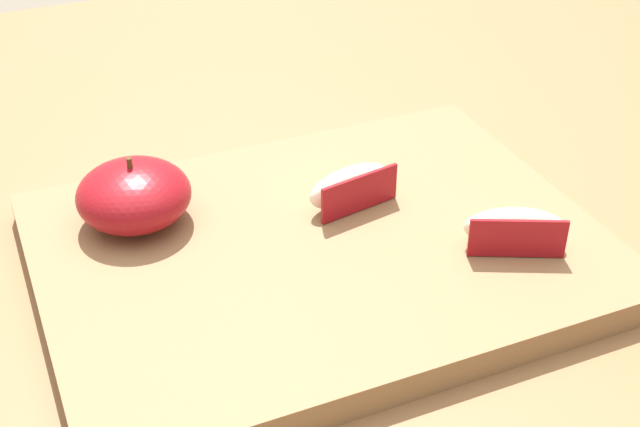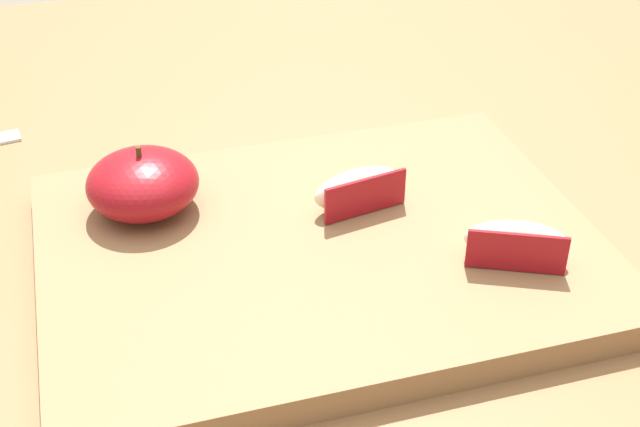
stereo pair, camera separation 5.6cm
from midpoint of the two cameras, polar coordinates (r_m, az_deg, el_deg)
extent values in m
cube|color=brown|center=(0.64, -5.28, -1.69)|extent=(1.13, 1.00, 0.03)
cube|color=brown|center=(1.36, 9.85, 0.09)|extent=(0.06, 0.06, 0.72)
cube|color=olive|center=(0.58, -2.78, -2.56)|extent=(0.36, 0.27, 0.02)
ellipsoid|color=maroon|center=(0.60, -14.56, 1.09)|extent=(0.08, 0.08, 0.04)
cylinder|color=#4C3319|center=(0.59, -14.87, 2.96)|extent=(0.00, 0.00, 0.01)
ellipsoid|color=#F4EACC|center=(0.57, 9.68, -1.01)|extent=(0.07, 0.05, 0.03)
cube|color=maroon|center=(0.56, 9.81, -1.69)|extent=(0.06, 0.03, 0.03)
ellipsoid|color=#F4EACC|center=(0.60, -0.75, 1.71)|extent=(0.07, 0.03, 0.03)
cube|color=maroon|center=(0.59, -0.13, 1.22)|extent=(0.06, 0.01, 0.03)
camera|label=1|loc=(0.03, -92.86, -1.90)|focal=49.68mm
camera|label=2|loc=(0.03, 87.14, 1.90)|focal=49.68mm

